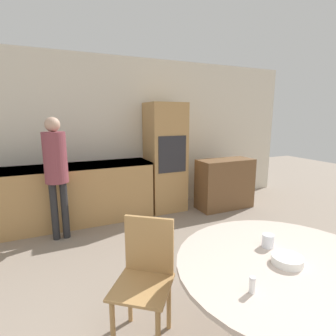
{
  "coord_description": "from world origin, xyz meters",
  "views": [
    {
      "loc": [
        -1.04,
        0.24,
        1.64
      ],
      "look_at": [
        0.07,
        2.66,
        1.11
      ],
      "focal_mm": 28.0,
      "sensor_mm": 36.0,
      "label": 1
    }
  ],
  "objects_px": {
    "dining_table": "(284,296)",
    "cup": "(268,241)",
    "chair_far_left": "(146,272)",
    "oven_unit": "(165,157)",
    "sideboard": "(225,184)",
    "person_standing": "(56,165)",
    "bowl_near": "(287,260)"
  },
  "relations": [
    {
      "from": "oven_unit",
      "to": "chair_far_left",
      "type": "bearing_deg",
      "value": -116.97
    },
    {
      "from": "chair_far_left",
      "to": "cup",
      "type": "bearing_deg",
      "value": 7.0
    },
    {
      "from": "dining_table",
      "to": "chair_far_left",
      "type": "relative_size",
      "value": 1.5
    },
    {
      "from": "cup",
      "to": "chair_far_left",
      "type": "bearing_deg",
      "value": 149.44
    },
    {
      "from": "sideboard",
      "to": "person_standing",
      "type": "bearing_deg",
      "value": -178.04
    },
    {
      "from": "oven_unit",
      "to": "sideboard",
      "type": "xyz_separation_m",
      "value": [
        0.99,
        -0.4,
        -0.49
      ]
    },
    {
      "from": "sideboard",
      "to": "cup",
      "type": "bearing_deg",
      "value": -121.17
    },
    {
      "from": "oven_unit",
      "to": "chair_far_left",
      "type": "distance_m",
      "value": 2.78
    },
    {
      "from": "chair_far_left",
      "to": "bowl_near",
      "type": "height_order",
      "value": "chair_far_left"
    },
    {
      "from": "person_standing",
      "to": "oven_unit",
      "type": "bearing_deg",
      "value": 15.56
    },
    {
      "from": "oven_unit",
      "to": "chair_far_left",
      "type": "xyz_separation_m",
      "value": [
        -1.25,
        -2.45,
        -0.42
      ]
    },
    {
      "from": "oven_unit",
      "to": "sideboard",
      "type": "bearing_deg",
      "value": -21.75
    },
    {
      "from": "cup",
      "to": "person_standing",
      "type": "bearing_deg",
      "value": 117.51
    },
    {
      "from": "sideboard",
      "to": "person_standing",
      "type": "relative_size",
      "value": 0.62
    },
    {
      "from": "chair_far_left",
      "to": "person_standing",
      "type": "height_order",
      "value": "person_standing"
    },
    {
      "from": "chair_far_left",
      "to": "bowl_near",
      "type": "bearing_deg",
      "value": -5.49
    },
    {
      "from": "chair_far_left",
      "to": "person_standing",
      "type": "bearing_deg",
      "value": 142.21
    },
    {
      "from": "sideboard",
      "to": "bowl_near",
      "type": "bearing_deg",
      "value": -119.98
    },
    {
      "from": "person_standing",
      "to": "cup",
      "type": "xyz_separation_m",
      "value": [
        1.25,
        -2.4,
        -0.22
      ]
    },
    {
      "from": "oven_unit",
      "to": "dining_table",
      "type": "distance_m",
      "value": 3.17
    },
    {
      "from": "bowl_near",
      "to": "sideboard",
      "type": "bearing_deg",
      "value": 60.02
    },
    {
      "from": "dining_table",
      "to": "bowl_near",
      "type": "bearing_deg",
      "value": -110.2
    },
    {
      "from": "dining_table",
      "to": "cup",
      "type": "distance_m",
      "value": 0.34
    },
    {
      "from": "sideboard",
      "to": "chair_far_left",
      "type": "distance_m",
      "value": 3.04
    },
    {
      "from": "oven_unit",
      "to": "sideboard",
      "type": "height_order",
      "value": "oven_unit"
    },
    {
      "from": "cup",
      "to": "sideboard",
      "type": "bearing_deg",
      "value": 58.83
    },
    {
      "from": "cup",
      "to": "bowl_near",
      "type": "xyz_separation_m",
      "value": [
        -0.05,
        -0.21,
        -0.02
      ]
    },
    {
      "from": "cup",
      "to": "bowl_near",
      "type": "distance_m",
      "value": 0.21
    },
    {
      "from": "cup",
      "to": "bowl_near",
      "type": "bearing_deg",
      "value": -103.45
    },
    {
      "from": "dining_table",
      "to": "chair_far_left",
      "type": "bearing_deg",
      "value": 137.01
    },
    {
      "from": "cup",
      "to": "dining_table",
      "type": "bearing_deg",
      "value": -103.41
    },
    {
      "from": "oven_unit",
      "to": "person_standing",
      "type": "distance_m",
      "value": 1.83
    }
  ]
}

